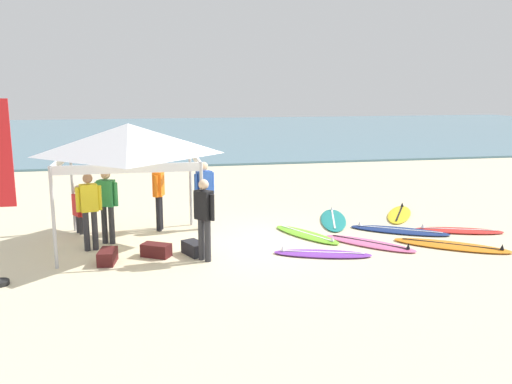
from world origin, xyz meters
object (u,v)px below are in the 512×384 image
Objects in this scene: surfboard_navy at (399,230)px; surfboard_red at (458,230)px; canopy_tent at (129,140)px; surfboard_purple at (322,254)px; surfboard_yellow at (399,214)px; gear_bag_near_tent at (156,250)px; gear_bag_by_pole at (108,257)px; surfboard_teal at (333,220)px; person_yellow at (89,206)px; person_green at (107,201)px; person_black at (204,214)px; person_blue at (204,191)px; person_orange at (159,191)px; surfboard_pink at (370,243)px; person_red at (79,207)px; surfboard_lime at (307,235)px; gear_bag_on_sand at (194,248)px; surfboard_orange at (452,245)px.

surfboard_navy is 1.09× the size of surfboard_red.
canopy_tent is 4.92m from surfboard_purple.
gear_bag_near_tent is at bearing -160.23° from surfboard_yellow.
surfboard_red is 3.66× the size of gear_bag_by_pole.
surfboard_teal is 1.49× the size of person_yellow.
gear_bag_near_tent reaches higher than surfboard_yellow.
surfboard_purple is at bearing -137.08° from surfboard_yellow.
gear_bag_by_pole is (-4.46, 0.36, 0.10)m from surfboard_purple.
canopy_tent is 2.54m from gear_bag_near_tent.
gear_bag_by_pole is at bearing -87.36° from person_green.
surfboard_teal is at bearing 23.22° from gear_bag_by_pole.
person_black is 1.00× the size of person_blue.
person_green is (-5.77, -0.98, 0.95)m from surfboard_teal.
canopy_tent is at bearing -120.06° from person_orange.
gear_bag_near_tent is at bearing -49.22° from person_green.
surfboard_pink is 1.70× the size of person_red.
surfboard_navy and surfboard_yellow have the same top height.
gear_bag_near_tent reaches higher than surfboard_lime.
canopy_tent reaches higher than surfboard_purple.
surfboard_navy is 1.08× the size of surfboard_yellow.
surfboard_teal and surfboard_yellow have the same top height.
gear_bag_on_sand reaches higher than surfboard_navy.
person_green is at bearing -141.12° from person_orange.
person_yellow is 1.00× the size of person_orange.
surfboard_yellow is at bearing 26.64° from person_black.
gear_bag_by_pole reaches higher than surfboard_teal.
surfboard_pink is 4.79m from gear_bag_near_tent.
surfboard_red is at bearing -14.00° from person_blue.
surfboard_red is 0.86× the size of surfboard_teal.
surfboard_pink and surfboard_yellow have the same top height.
person_black reaches higher than gear_bag_near_tent.
person_red reaches higher than gear_bag_near_tent.
surfboard_navy is 1.40× the size of person_green.
surfboard_yellow is 8.17m from gear_bag_by_pole.
canopy_tent is 5.84m from surfboard_teal.
person_blue is 2.85× the size of gear_bag_by_pole.
surfboard_pink is at bearing 21.72° from surfboard_purple.
surfboard_red is (7.90, -0.55, -2.35)m from canopy_tent.
person_red reaches higher than surfboard_teal.
gear_bag_on_sand is at bearing -170.58° from surfboard_navy.
person_yellow reaches higher than gear_bag_on_sand.
person_orange is at bearing -177.81° from surfboard_yellow.
person_orange is at bearing 43.09° from person_yellow.
person_blue is (2.64, 1.31, 0.00)m from person_yellow.
surfboard_red is 8.84m from person_yellow.
person_red is (-0.74, 1.02, -0.33)m from person_green.
surfboard_orange is at bearing -18.89° from person_red.
surfboard_orange is at bearing 0.08° from surfboard_purple.
person_yellow is (-8.13, -1.68, 0.95)m from surfboard_yellow.
person_orange is at bearing 156.55° from surfboard_orange.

